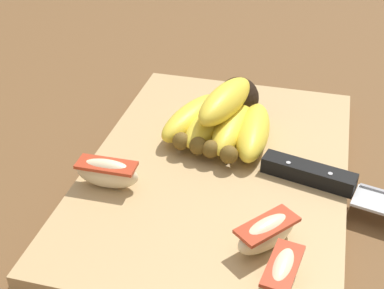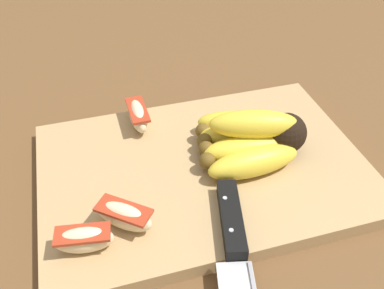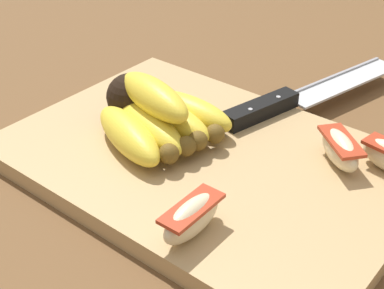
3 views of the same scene
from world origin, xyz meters
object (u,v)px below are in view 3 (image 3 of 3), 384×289
Objects in this scene: chefs_knife at (293,99)px; apple_wedge_middle at (192,217)px; apple_wedge_far at (340,149)px; banana_bunch at (154,115)px.

apple_wedge_middle reaches higher than chefs_knife.
apple_wedge_middle is (-0.05, 0.25, 0.01)m from chefs_knife.
apple_wedge_middle reaches higher than apple_wedge_far.
apple_wedge_far is (-0.10, 0.08, 0.01)m from chefs_knife.
banana_bunch is at bearing -36.81° from apple_wedge_middle.
chefs_knife is at bearing -38.30° from apple_wedge_far.
apple_wedge_far is (-0.05, -0.17, -0.00)m from apple_wedge_middle.
banana_bunch is 0.16m from apple_wedge_middle.
banana_bunch is 2.10× the size of apple_wedge_middle.
apple_wedge_far reaches higher than chefs_knife.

